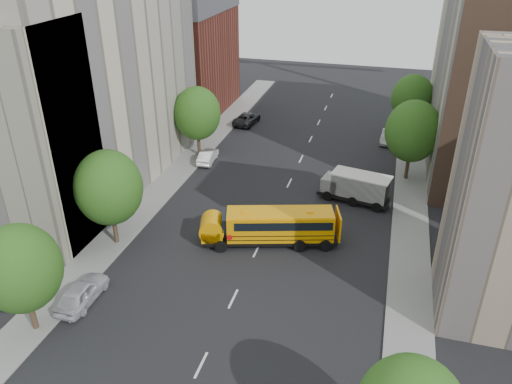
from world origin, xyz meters
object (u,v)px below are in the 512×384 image
at_px(street_tree_1, 109,188).
at_px(parked_car_2, 247,118).
at_px(school_bus, 270,225).
at_px(safari_truck, 356,187).
at_px(street_tree_2, 197,113).
at_px(parked_car_5, 388,137).
at_px(street_tree_4, 413,131).
at_px(parked_car_1, 208,156).
at_px(parked_car_0, 82,292).
at_px(street_tree_0, 20,269).
at_px(street_tree_5, 412,98).

xyz_separation_m(street_tree_1, parked_car_2, (2.20, 29.04, -4.25)).
relative_size(school_bus, safari_truck, 1.56).
bearing_deg(street_tree_2, parked_car_5, 25.69).
xyz_separation_m(street_tree_1, street_tree_4, (22.00, 18.00, 0.12)).
bearing_deg(parked_car_5, parked_car_2, 179.40).
bearing_deg(street_tree_4, parked_car_1, -176.11).
height_order(safari_truck, parked_car_1, safari_truck).
distance_m(parked_car_0, parked_car_5, 39.07).
relative_size(street_tree_0, street_tree_1, 0.94).
height_order(street_tree_0, street_tree_1, street_tree_1).
xyz_separation_m(street_tree_2, street_tree_5, (22.00, 12.00, -0.12)).
xyz_separation_m(street_tree_4, street_tree_5, (-0.00, 12.00, -0.37)).
relative_size(street_tree_2, safari_truck, 1.14).
distance_m(street_tree_1, street_tree_2, 18.00).
xyz_separation_m(street_tree_5, parked_car_5, (-2.20, -2.48, -4.03)).
bearing_deg(school_bus, parked_car_2, 93.80).
relative_size(street_tree_0, parked_car_5, 1.82).
xyz_separation_m(street_tree_5, parked_car_1, (-20.49, -13.39, -4.04)).
xyz_separation_m(parked_car_2, parked_car_5, (17.60, -1.52, -0.03)).
height_order(street_tree_1, parked_car_5, street_tree_1).
bearing_deg(safari_truck, parked_car_5, 93.57).
distance_m(street_tree_0, parked_car_1, 26.95).
bearing_deg(parked_car_5, school_bus, -104.20).
distance_m(parked_car_0, parked_car_1, 23.55).
distance_m(street_tree_0, safari_truck, 28.33).
distance_m(street_tree_1, parked_car_5, 34.17).
xyz_separation_m(school_bus, parked_car_2, (-9.49, 25.73, -0.92)).
bearing_deg(parked_car_1, parked_car_5, -153.81).
distance_m(street_tree_2, street_tree_5, 25.06).
relative_size(street_tree_4, parked_car_0, 1.77).
bearing_deg(parked_car_1, street_tree_0, 82.09).
xyz_separation_m(street_tree_0, street_tree_5, (22.00, 40.00, 0.06)).
bearing_deg(school_bus, street_tree_5, 52.43).
xyz_separation_m(street_tree_1, parked_car_5, (19.80, 27.52, -4.28)).
distance_m(street_tree_1, parked_car_2, 29.43).
distance_m(street_tree_2, parked_car_2, 11.99).
bearing_deg(street_tree_1, parked_car_0, -78.60).
bearing_deg(parked_car_2, street_tree_1, 90.98).
relative_size(school_bus, parked_car_5, 2.58).
bearing_deg(parked_car_0, school_bus, -135.62).
relative_size(street_tree_1, parked_car_0, 1.73).
bearing_deg(street_tree_0, parked_car_5, 62.18).
xyz_separation_m(street_tree_2, school_bus, (11.69, -14.69, -3.20)).
bearing_deg(parked_car_0, street_tree_0, 64.90).
height_order(street_tree_5, parked_car_5, street_tree_5).
bearing_deg(parked_car_0, parked_car_2, -91.79).
relative_size(street_tree_4, parked_car_1, 2.02).
xyz_separation_m(street_tree_5, school_bus, (-10.31, -26.69, -3.08)).
xyz_separation_m(street_tree_1, parked_car_1, (1.51, 16.61, -4.29)).
distance_m(street_tree_0, school_bus, 17.97).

